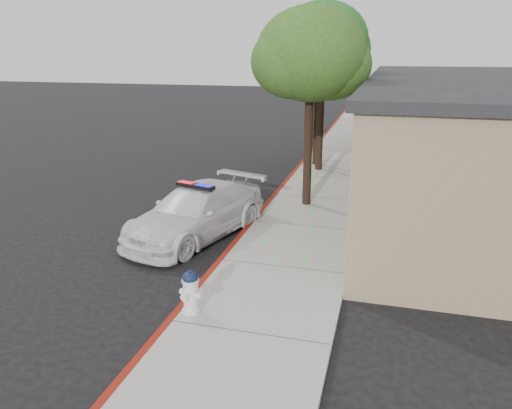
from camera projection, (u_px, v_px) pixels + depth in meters
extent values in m
plane|color=black|center=(218.00, 265.00, 12.36)|extent=(120.00, 120.00, 0.00)
cube|color=#9C998E|center=(302.00, 228.00, 14.69)|extent=(3.20, 60.00, 0.15)
cube|color=maroon|center=(253.00, 223.00, 15.08)|extent=(0.14, 60.00, 0.16)
cube|color=#938460|center=(467.00, 138.00, 18.35)|extent=(7.00, 20.00, 4.00)
cube|color=black|center=(475.00, 79.00, 17.71)|extent=(7.30, 20.30, 0.24)
cube|color=black|center=(354.00, 188.00, 11.89)|extent=(0.08, 1.48, 1.68)
cube|color=black|center=(362.00, 162.00, 14.65)|extent=(0.08, 1.48, 1.68)
cube|color=black|center=(368.00, 144.00, 17.41)|extent=(0.08, 1.48, 1.68)
cube|color=black|center=(372.00, 131.00, 20.17)|extent=(0.08, 1.48, 1.68)
cube|color=black|center=(375.00, 121.00, 22.93)|extent=(0.08, 1.48, 1.68)
cube|color=black|center=(377.00, 113.00, 25.69)|extent=(0.08, 1.48, 1.68)
cube|color=black|center=(379.00, 107.00, 28.45)|extent=(0.08, 1.48, 1.68)
imported|color=silver|center=(196.00, 212.00, 14.04)|extent=(3.41, 5.36, 1.45)
cube|color=black|center=(195.00, 186.00, 13.81)|extent=(1.23, 0.62, 0.10)
cube|color=red|center=(186.00, 184.00, 13.97)|extent=(0.57, 0.38, 0.11)
cube|color=#0B0DCB|center=(204.00, 187.00, 13.64)|extent=(0.57, 0.38, 0.11)
cylinder|color=white|center=(192.00, 310.00, 9.86)|extent=(0.37, 0.37, 0.07)
cylinder|color=white|center=(191.00, 295.00, 9.76)|extent=(0.30, 0.30, 0.60)
cylinder|color=white|center=(190.00, 280.00, 9.66)|extent=(0.35, 0.35, 0.04)
ellipsoid|color=#0E1934|center=(190.00, 277.00, 9.64)|extent=(0.31, 0.31, 0.24)
cylinder|color=#0E1934|center=(190.00, 272.00, 9.61)|extent=(0.08, 0.08, 0.07)
cylinder|color=white|center=(183.00, 292.00, 9.83)|extent=(0.15, 0.15, 0.12)
cylinder|color=white|center=(199.00, 296.00, 9.66)|extent=(0.15, 0.15, 0.12)
cylinder|color=white|center=(185.00, 297.00, 9.59)|extent=(0.18, 0.16, 0.15)
cylinder|color=black|center=(308.00, 147.00, 16.14)|extent=(0.28, 0.28, 3.89)
ellipsoid|color=#2A4A17|center=(311.00, 54.00, 15.26)|extent=(3.46, 3.46, 2.94)
ellipsoid|color=#2A4A17|center=(330.00, 65.00, 15.45)|extent=(2.59, 2.59, 2.20)
ellipsoid|color=#2A4A17|center=(294.00, 61.00, 15.19)|extent=(2.70, 2.70, 2.30)
cylinder|color=black|center=(320.00, 120.00, 20.87)|extent=(0.30, 0.30, 4.31)
ellipsoid|color=#164515|center=(323.00, 40.00, 19.91)|extent=(3.61, 3.61, 3.07)
ellipsoid|color=#164515|center=(335.00, 49.00, 20.25)|extent=(2.91, 2.91, 2.48)
ellipsoid|color=#164515|center=(311.00, 46.00, 19.85)|extent=(2.80, 2.80, 2.38)
cylinder|color=black|center=(316.00, 127.00, 22.00)|extent=(0.25, 0.25, 3.35)
ellipsoid|color=#194816|center=(318.00, 68.00, 21.23)|extent=(2.87, 2.87, 2.44)
ellipsoid|color=#194816|center=(330.00, 75.00, 21.22)|extent=(2.20, 2.20, 1.87)
ellipsoid|color=#194816|center=(309.00, 73.00, 21.21)|extent=(2.30, 2.30, 1.95)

